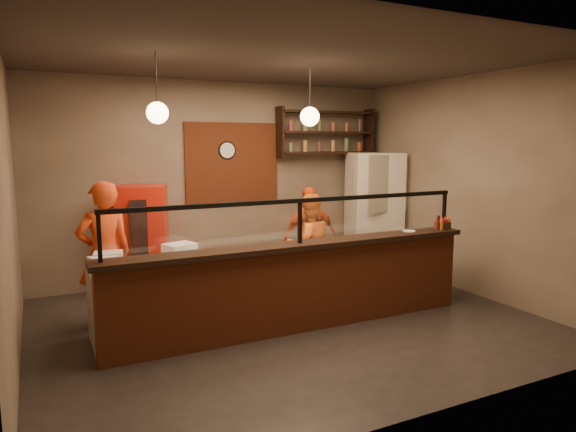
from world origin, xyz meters
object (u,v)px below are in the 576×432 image
cook_left (104,254)px  fridge (374,211)px  cook_right (310,235)px  pizza_dough (317,244)px  wall_clock (227,150)px  pepper_mill (438,223)px  red_cooler (144,239)px  condiment_caddy (443,225)px  cook_mid (309,246)px

cook_left → fridge: (4.65, 0.97, 0.13)m
cook_right → fridge: 1.53m
cook_left → pizza_dough: (2.58, -0.65, 0.01)m
wall_clock → cook_right: bearing=-43.2°
pepper_mill → red_cooler: bearing=144.5°
fridge → pepper_mill: fridge is taller
wall_clock → pizza_dough: 2.58m
red_cooler → condiment_caddy: (3.55, -2.45, 0.31)m
cook_mid → red_cooler: red_cooler is taller
wall_clock → pizza_dough: size_ratio=0.60×
cook_left → red_cooler: 1.47m
cook_right → condiment_caddy: cook_right is taller
cook_mid → cook_right: cook_right is taller
pizza_dough → cook_mid: bearing=71.5°
cook_left → cook_mid: (2.79, -0.03, -0.14)m
red_cooler → pepper_mill: (3.46, -2.47, 0.35)m
cook_right → pepper_mill: size_ratio=8.04×
red_cooler → cook_mid: bearing=-14.6°
cook_mid → pepper_mill: (1.37, -1.14, 0.40)m
fridge → condiment_caddy: 2.18m
cook_left → condiment_caddy: size_ratio=9.92×
cook_mid → cook_right: size_ratio=0.98×
cook_mid → condiment_caddy: (1.46, -1.13, 0.36)m
wall_clock → cook_right: size_ratio=0.20×
wall_clock → pepper_mill: 3.56m
wall_clock → red_cooler: bearing=-167.9°
pizza_dough → condiment_caddy: condiment_caddy is taller
fridge → wall_clock: bearing=-176.9°
cook_mid → pizza_dough: cook_mid is taller
pizza_dough → wall_clock: bearing=100.9°
cook_left → condiment_caddy: bearing=156.5°
cook_mid → cook_right: 0.77m
cook_left → cook_mid: bearing=171.1°
red_cooler → pizza_dough: red_cooler is taller
wall_clock → fridge: wall_clock is taller
wall_clock → condiment_caddy: wall_clock is taller
fridge → pizza_dough: size_ratio=4.07×
red_cooler → pepper_mill: red_cooler is taller
cook_left → pepper_mill: bearing=156.0°
cook_left → pizza_dough: bearing=157.6°
cook_left → cook_right: size_ratio=1.16×
red_cooler → condiment_caddy: red_cooler is taller
cook_left → pizza_dough: cook_left is taller
wall_clock → red_cooler: size_ratio=0.19×
cook_left → pizza_dough: size_ratio=3.54×
cook_left → pepper_mill: size_ratio=9.31×
cook_left → pepper_mill: (4.16, -1.18, 0.26)m
wall_clock → pepper_mill: bearing=-54.1°
wall_clock → cook_left: (-2.15, -1.60, -1.21)m
cook_mid → pizza_dough: 0.67m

